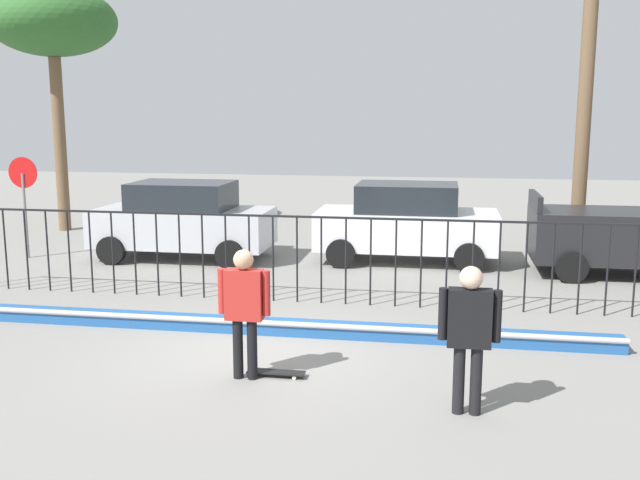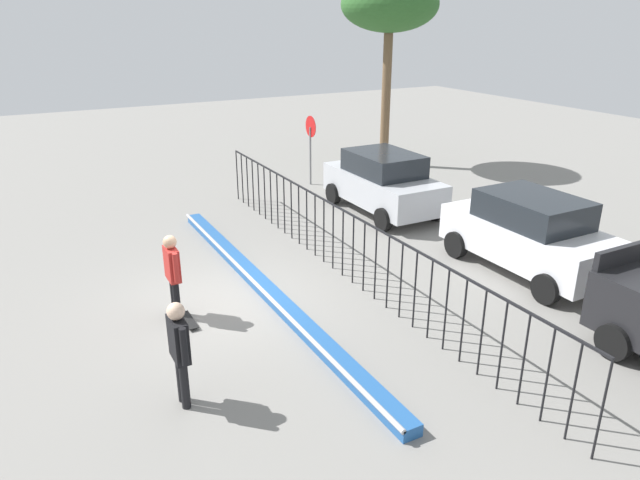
% 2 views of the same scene
% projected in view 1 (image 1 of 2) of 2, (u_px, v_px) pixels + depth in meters
% --- Properties ---
extents(ground_plane, '(60.00, 60.00, 0.00)m').
position_uv_depth(ground_plane, '(257.00, 353.00, 10.88)').
color(ground_plane, gray).
extents(bowl_coping_ledge, '(11.00, 0.40, 0.27)m').
position_uv_depth(bowl_coping_ledge, '(273.00, 326.00, 11.83)').
color(bowl_coping_ledge, '#235699').
rests_on(bowl_coping_ledge, ground).
extents(perimeter_fence, '(14.04, 0.04, 1.67)m').
position_uv_depth(perimeter_fence, '(297.00, 249.00, 13.62)').
color(perimeter_fence, black).
rests_on(perimeter_fence, ground).
extents(skateboarder, '(0.72, 0.27, 1.79)m').
position_uv_depth(skateboarder, '(244.00, 302.00, 9.67)').
color(skateboarder, black).
rests_on(skateboarder, ground).
extents(skateboard, '(0.80, 0.20, 0.07)m').
position_uv_depth(skateboard, '(276.00, 372.00, 9.91)').
color(skateboard, black).
rests_on(skateboard, ground).
extents(camera_operator, '(0.74, 0.28, 1.82)m').
position_uv_depth(camera_operator, '(469.00, 326.00, 8.52)').
color(camera_operator, black).
rests_on(camera_operator, ground).
extents(parked_car_silver, '(4.30, 2.12, 1.90)m').
position_uv_depth(parked_car_silver, '(183.00, 220.00, 17.67)').
color(parked_car_silver, '#B7BABF').
rests_on(parked_car_silver, ground).
extents(parked_car_white, '(4.30, 2.12, 1.90)m').
position_uv_depth(parked_car_white, '(407.00, 222.00, 17.30)').
color(parked_car_white, silver).
rests_on(parked_car_white, ground).
extents(stop_sign, '(0.76, 0.07, 2.50)m').
position_uv_depth(stop_sign, '(24.00, 193.00, 17.69)').
color(stop_sign, slate).
rests_on(stop_sign, ground).
extents(palm_tree_short, '(3.73, 3.73, 7.22)m').
position_uv_depth(palm_tree_short, '(52.00, 24.00, 21.05)').
color(palm_tree_short, brown).
rests_on(palm_tree_short, ground).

